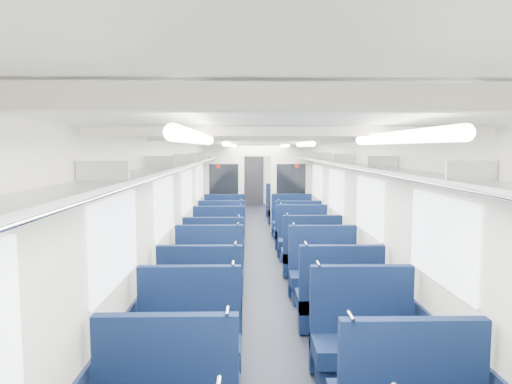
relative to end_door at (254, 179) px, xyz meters
name	(u,v)px	position (x,y,z in m)	size (l,w,h in m)	color
floor	(261,258)	(0.00, -8.94, -1.00)	(2.80, 18.00, 0.01)	black
ceiling	(261,141)	(0.00, -8.94, 1.35)	(2.80, 18.00, 0.01)	silver
wall_left	(190,200)	(-1.40, -8.94, 0.18)	(0.02, 18.00, 2.35)	beige
dado_left	(192,241)	(-1.39, -8.94, -0.65)	(0.03, 17.90, 0.70)	#101B37
wall_right	(331,200)	(1.40, -8.94, 0.18)	(0.02, 18.00, 2.35)	beige
dado_right	(330,241)	(1.39, -8.94, -0.65)	(0.03, 17.90, 0.70)	#101B37
wall_far	(254,174)	(0.00, 0.06, 0.18)	(2.80, 0.02, 2.35)	beige
luggage_rack_left	(199,160)	(-1.21, -8.94, 0.97)	(0.36, 17.40, 0.18)	#B2B5BA
luggage_rack_right	(322,160)	(1.21, -8.94, 0.97)	(0.36, 17.40, 0.18)	#B2B5BA
windows	(262,190)	(0.00, -9.40, 0.42)	(2.78, 15.60, 0.75)	white
ceiling_fittings	(261,144)	(0.00, -9.20, 1.29)	(2.70, 16.06, 0.11)	beige
end_door	(254,179)	(0.00, 0.00, 0.00)	(0.75, 0.06, 2.00)	black
bulkhead	(257,186)	(0.00, -6.05, 0.23)	(2.80, 0.10, 2.35)	beige
seat_6	(188,346)	(-0.83, -13.79, -0.66)	(0.99, 0.55, 1.11)	#0D1D42
seat_7	(364,346)	(0.83, -13.81, -0.66)	(0.99, 0.55, 1.11)	#0D1D42
seat_8	(201,303)	(-0.83, -12.59, -0.66)	(0.99, 0.55, 1.11)	#0D1D42
seat_9	(339,303)	(0.83, -12.61, -0.66)	(0.99, 0.55, 1.11)	#0D1D42
seat_10	(209,277)	(-0.83, -11.45, -0.66)	(0.99, 0.55, 1.11)	#0D1D42
seat_11	(323,277)	(0.83, -11.51, -0.66)	(0.99, 0.55, 1.11)	#0D1D42
seat_12	(214,260)	(-0.83, -10.42, -0.66)	(0.99, 0.55, 1.11)	#0D1D42
seat_13	(311,256)	(0.83, -10.22, -0.66)	(0.99, 0.55, 1.11)	#0D1D42
seat_14	(218,245)	(-0.83, -9.24, -0.66)	(0.99, 0.55, 1.11)	#0D1D42
seat_15	(303,243)	(0.83, -9.05, -0.66)	(0.99, 0.55, 1.11)	#0D1D42
seat_16	(222,233)	(-0.83, -8.02, -0.66)	(0.99, 0.55, 1.11)	#0D1D42
seat_17	(297,234)	(0.83, -8.10, -0.66)	(0.99, 0.55, 1.11)	#0D1D42
seat_18	(224,225)	(-0.83, -6.92, -0.66)	(0.99, 0.55, 1.11)	#0D1D42
seat_19	(292,224)	(0.83, -6.87, -0.66)	(0.99, 0.55, 1.11)	#0D1D42
seat_20	(228,213)	(-0.83, -4.82, -0.66)	(0.99, 0.55, 1.11)	#0D1D42
seat_21	(285,212)	(0.83, -4.78, -0.66)	(0.99, 0.55, 1.11)	#0D1D42
seat_22	(229,208)	(-0.83, -3.74, -0.66)	(0.99, 0.55, 1.11)	#0D1D42
seat_23	(282,207)	(0.83, -3.61, -0.66)	(0.99, 0.55, 1.11)	#0D1D42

